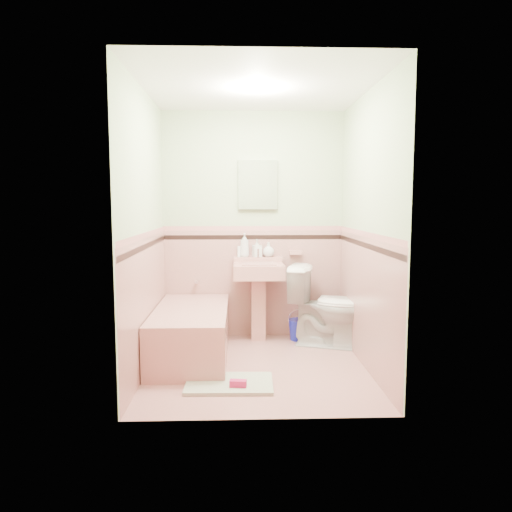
{
  "coord_description": "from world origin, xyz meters",
  "views": [
    {
      "loc": [
        -0.17,
        -4.37,
        1.5
      ],
      "look_at": [
        0.0,
        0.25,
        1.0
      ],
      "focal_mm": 34.39,
      "sensor_mm": 36.0,
      "label": 1
    }
  ],
  "objects_px": {
    "sink": "(259,303)",
    "soap_bottle_left": "(244,245)",
    "medicine_cabinet": "(258,185)",
    "soap_bottle_mid": "(257,248)",
    "shoe": "(238,383)",
    "bucket": "(299,330)",
    "bathtub": "(191,334)",
    "toilet": "(330,306)",
    "soap_bottle_right": "(269,250)"
  },
  "relations": [
    {
      "from": "bathtub",
      "to": "medicine_cabinet",
      "type": "distance_m",
      "value": 1.78
    },
    {
      "from": "soap_bottle_left",
      "to": "bathtub",
      "type": "bearing_deg",
      "value": -126.76
    },
    {
      "from": "soap_bottle_mid",
      "to": "sink",
      "type": "bearing_deg",
      "value": -86.73
    },
    {
      "from": "medicine_cabinet",
      "to": "bucket",
      "type": "xyz_separation_m",
      "value": [
        0.44,
        -0.19,
        -1.59
      ]
    },
    {
      "from": "bucket",
      "to": "shoe",
      "type": "relative_size",
      "value": 1.69
    },
    {
      "from": "soap_bottle_left",
      "to": "toilet",
      "type": "bearing_deg",
      "value": -23.51
    },
    {
      "from": "soap_bottle_mid",
      "to": "bathtub",
      "type": "bearing_deg",
      "value": -133.33
    },
    {
      "from": "toilet",
      "to": "bucket",
      "type": "xyz_separation_m",
      "value": [
        -0.29,
        0.23,
        -0.31
      ]
    },
    {
      "from": "soap_bottle_left",
      "to": "soap_bottle_mid",
      "type": "height_order",
      "value": "soap_bottle_left"
    },
    {
      "from": "medicine_cabinet",
      "to": "soap_bottle_mid",
      "type": "bearing_deg",
      "value": -108.94
    },
    {
      "from": "bathtub",
      "to": "bucket",
      "type": "height_order",
      "value": "bathtub"
    },
    {
      "from": "soap_bottle_left",
      "to": "bucket",
      "type": "xyz_separation_m",
      "value": [
        0.59,
        -0.16,
        -0.92
      ]
    },
    {
      "from": "soap_bottle_left",
      "to": "soap_bottle_right",
      "type": "bearing_deg",
      "value": 0.0
    },
    {
      "from": "bathtub",
      "to": "soap_bottle_mid",
      "type": "xyz_separation_m",
      "value": [
        0.67,
        0.71,
        0.78
      ]
    },
    {
      "from": "medicine_cabinet",
      "to": "soap_bottle_left",
      "type": "xyz_separation_m",
      "value": [
        -0.15,
        -0.03,
        -0.66
      ]
    },
    {
      "from": "sink",
      "to": "soap_bottle_left",
      "type": "height_order",
      "value": "soap_bottle_left"
    },
    {
      "from": "bathtub",
      "to": "toilet",
      "type": "xyz_separation_m",
      "value": [
        1.42,
        0.32,
        0.2
      ]
    },
    {
      "from": "soap_bottle_right",
      "to": "shoe",
      "type": "height_order",
      "value": "soap_bottle_right"
    },
    {
      "from": "sink",
      "to": "soap_bottle_right",
      "type": "distance_m",
      "value": 0.6
    },
    {
      "from": "sink",
      "to": "medicine_cabinet",
      "type": "xyz_separation_m",
      "value": [
        0.0,
        0.21,
        1.28
      ]
    },
    {
      "from": "shoe",
      "to": "soap_bottle_left",
      "type": "bearing_deg",
      "value": 93.88
    },
    {
      "from": "bucket",
      "to": "shoe",
      "type": "xyz_separation_m",
      "value": [
        -0.67,
        -1.44,
        -0.06
      ]
    },
    {
      "from": "sink",
      "to": "soap_bottle_mid",
      "type": "bearing_deg",
      "value": 93.27
    },
    {
      "from": "soap_bottle_left",
      "to": "bucket",
      "type": "bearing_deg",
      "value": -15.18
    },
    {
      "from": "soap_bottle_right",
      "to": "shoe",
      "type": "relative_size",
      "value": 1.19
    },
    {
      "from": "shoe",
      "to": "sink",
      "type": "bearing_deg",
      "value": 87.57
    },
    {
      "from": "bathtub",
      "to": "sink",
      "type": "xyz_separation_m",
      "value": [
        0.68,
        0.53,
        0.2
      ]
    },
    {
      "from": "soap_bottle_right",
      "to": "toilet",
      "type": "distance_m",
      "value": 0.92
    },
    {
      "from": "sink",
      "to": "soap_bottle_right",
      "type": "height_order",
      "value": "soap_bottle_right"
    },
    {
      "from": "bathtub",
      "to": "toilet",
      "type": "height_order",
      "value": "toilet"
    },
    {
      "from": "soap_bottle_right",
      "to": "bucket",
      "type": "relative_size",
      "value": 0.7
    },
    {
      "from": "soap_bottle_right",
      "to": "sink",
      "type": "bearing_deg",
      "value": -123.22
    },
    {
      "from": "bathtub",
      "to": "medicine_cabinet",
      "type": "relative_size",
      "value": 2.8
    },
    {
      "from": "bathtub",
      "to": "soap_bottle_right",
      "type": "distance_m",
      "value": 1.31
    },
    {
      "from": "soap_bottle_left",
      "to": "soap_bottle_right",
      "type": "xyz_separation_m",
      "value": [
        0.27,
        0.0,
        -0.05
      ]
    },
    {
      "from": "soap_bottle_left",
      "to": "soap_bottle_mid",
      "type": "xyz_separation_m",
      "value": [
        0.14,
        0.0,
        -0.04
      ]
    },
    {
      "from": "toilet",
      "to": "bucket",
      "type": "distance_m",
      "value": 0.48
    },
    {
      "from": "medicine_cabinet",
      "to": "shoe",
      "type": "distance_m",
      "value": 2.32
    },
    {
      "from": "bucket",
      "to": "soap_bottle_left",
      "type": "bearing_deg",
      "value": 164.82
    },
    {
      "from": "soap_bottle_right",
      "to": "bucket",
      "type": "xyz_separation_m",
      "value": [
        0.33,
        -0.16,
        -0.87
      ]
    },
    {
      "from": "medicine_cabinet",
      "to": "bucket",
      "type": "bearing_deg",
      "value": -23.29
    },
    {
      "from": "bathtub",
      "to": "soap_bottle_mid",
      "type": "height_order",
      "value": "soap_bottle_mid"
    },
    {
      "from": "sink",
      "to": "soap_bottle_mid",
      "type": "distance_m",
      "value": 0.61
    },
    {
      "from": "soap_bottle_left",
      "to": "bucket",
      "type": "distance_m",
      "value": 1.11
    },
    {
      "from": "soap_bottle_mid",
      "to": "medicine_cabinet",
      "type": "bearing_deg",
      "value": 71.06
    },
    {
      "from": "soap_bottle_mid",
      "to": "bucket",
      "type": "bearing_deg",
      "value": -19.52
    },
    {
      "from": "bathtub",
      "to": "soap_bottle_right",
      "type": "relative_size",
      "value": 9.36
    },
    {
      "from": "medicine_cabinet",
      "to": "soap_bottle_mid",
      "type": "distance_m",
      "value": 0.7
    },
    {
      "from": "medicine_cabinet",
      "to": "shoe",
      "type": "relative_size",
      "value": 3.97
    },
    {
      "from": "sink",
      "to": "bucket",
      "type": "xyz_separation_m",
      "value": [
        0.44,
        0.02,
        -0.31
      ]
    }
  ]
}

